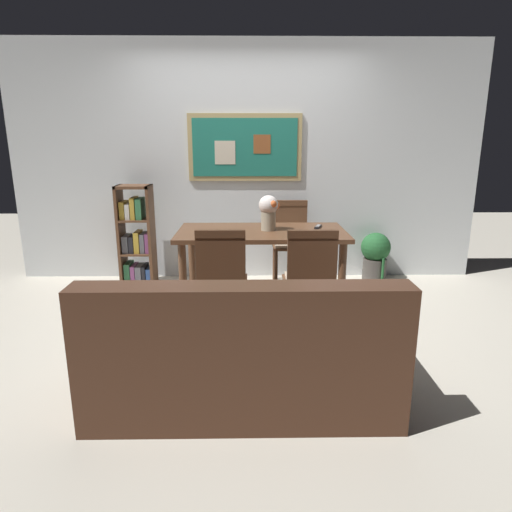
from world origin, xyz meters
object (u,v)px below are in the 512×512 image
Objects in this scene: leather_couch at (242,356)px; flower_vase at (269,210)px; dining_chair_near_right at (310,274)px; bookshelf at (137,241)px; dining_table at (262,241)px; potted_ivy at (375,255)px; tv_remote at (318,227)px; dining_chair_near_left at (222,273)px; dining_chair_far_right at (290,235)px.

flower_vase is (0.23, 1.68, 0.62)m from leather_couch.
bookshelf reaches higher than dining_chair_near_right.
dining_table is 0.87× the size of leather_couch.
tv_remote reaches higher than potted_ivy.
dining_chair_near_left is 1.67× the size of potted_ivy.
bookshelf reaches higher than dining_chair_near_left.
leather_couch reaches higher than dining_table.
dining_chair_near_left is at bearing -118.87° from flower_vase.
dining_table is at bearing 84.41° from leather_couch.
dining_chair_far_right is (0.34, 0.73, -0.10)m from dining_table.
dining_table is 0.82m from dining_chair_near_right.
dining_chair_far_right is at bearing -175.96° from potted_ivy.
flower_vase is at bearing 61.13° from dining_chair_near_left.
flower_vase reaches higher than dining_chair_near_right.
dining_chair_far_right is at bearing 2.51° from bookshelf.
dining_chair_near_right is (0.36, -0.73, -0.10)m from dining_table.
dining_table is 1.49m from bookshelf.
dining_chair_near_left is at bearing -137.71° from potted_ivy.
dining_chair_near_left is at bearing -53.66° from bookshelf.
potted_ivy is (1.32, 0.80, -0.35)m from dining_table.
bookshelf is 2.01× the size of potted_ivy.
tv_remote is at bearing 68.25° from leather_couch.
dining_table is 0.81m from dining_chair_far_right.
dining_chair_near_left is 2.78× the size of flower_vase.
tv_remote is at bearing -15.76° from bookshelf.
flower_vase reaches higher than tv_remote.
tv_remote is at bearing 77.66° from dining_chair_near_right.
dining_chair_near_left is (-0.67, -1.43, 0.00)m from dining_chair_far_right.
flower_vase is at bearing -148.19° from potted_ivy.
dining_chair_near_right is 0.89m from flower_vase.
dining_chair_near_left is at bearing 178.45° from dining_chair_near_right.
dining_chair_far_right is at bearing 78.14° from leather_couch.
dining_chair_near_left is 0.92m from flower_vase.
leather_couch is 2.86m from potted_ivy.
dining_table is at bearing 64.61° from dining_chair_near_left.
potted_ivy is at bearing 57.90° from dining_chair_near_right.
tv_remote is (0.21, -0.60, 0.21)m from dining_chair_far_right.
leather_couch is (-0.52, -0.93, -0.23)m from dining_chair_near_right.
dining_chair_near_left reaches higher than tv_remote.
flower_vase is (1.40, -0.63, 0.43)m from bookshelf.
dining_chair_near_right is 0.83× the size of bookshelf.
leather_couch is at bearing -119.39° from dining_chair_near_right.
dining_chair_near_left is (-0.70, 0.02, 0.00)m from dining_chair_near_right.
flower_vase is at bearing 16.85° from dining_table.
dining_table is 2.87× the size of potted_ivy.
flower_vase is (-0.30, 0.75, 0.39)m from dining_chair_near_right.
potted_ivy is at bearing 3.08° from bookshelf.
dining_chair_far_right is at bearing 90.93° from dining_chair_near_right.
tv_remote is at bearing -70.95° from dining_chair_far_right.
bookshelf reaches higher than dining_table.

